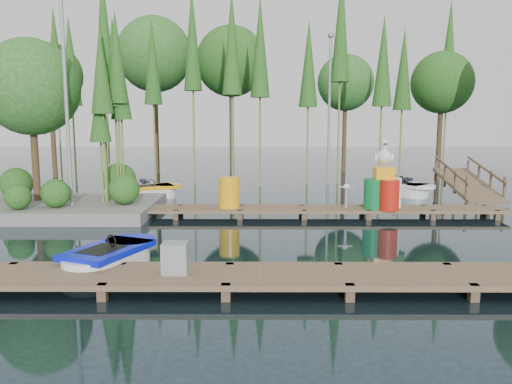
{
  "coord_description": "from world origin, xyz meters",
  "views": [
    {
      "loc": [
        0.56,
        -13.44,
        3.12
      ],
      "look_at": [
        0.5,
        0.5,
        1.1
      ],
      "focal_mm": 35.0,
      "sensor_mm": 36.0,
      "label": 1
    }
  ],
  "objects_px": {
    "island": "(52,118)",
    "utility_cabinet": "(175,258)",
    "boat_yellow_far": "(150,192)",
    "yellow_barrel": "(229,192)",
    "drum_cluster": "(384,189)",
    "boat_blue": "(110,260)"
  },
  "relations": [
    {
      "from": "boat_blue",
      "to": "boat_yellow_far",
      "type": "xyz_separation_m",
      "value": [
        -1.26,
        9.7,
        0.03
      ]
    },
    {
      "from": "boat_blue",
      "to": "drum_cluster",
      "type": "relative_size",
      "value": 1.21
    },
    {
      "from": "boat_yellow_far",
      "to": "yellow_barrel",
      "type": "xyz_separation_m",
      "value": [
        3.42,
        -3.82,
        0.53
      ]
    },
    {
      "from": "boat_blue",
      "to": "yellow_barrel",
      "type": "bearing_deg",
      "value": 92.28
    },
    {
      "from": "boat_blue",
      "to": "utility_cabinet",
      "type": "height_order",
      "value": "utility_cabinet"
    },
    {
      "from": "utility_cabinet",
      "to": "yellow_barrel",
      "type": "bearing_deg",
      "value": 85.14
    },
    {
      "from": "island",
      "to": "drum_cluster",
      "type": "xyz_separation_m",
      "value": [
        10.9,
        -0.95,
        -2.23
      ]
    },
    {
      "from": "island",
      "to": "utility_cabinet",
      "type": "distance_m",
      "value": 9.79
    },
    {
      "from": "yellow_barrel",
      "to": "drum_cluster",
      "type": "relative_size",
      "value": 0.45
    },
    {
      "from": "yellow_barrel",
      "to": "drum_cluster",
      "type": "height_order",
      "value": "drum_cluster"
    },
    {
      "from": "island",
      "to": "utility_cabinet",
      "type": "height_order",
      "value": "island"
    },
    {
      "from": "boat_yellow_far",
      "to": "drum_cluster",
      "type": "height_order",
      "value": "drum_cluster"
    },
    {
      "from": "boat_yellow_far",
      "to": "drum_cluster",
      "type": "bearing_deg",
      "value": -30.29
    },
    {
      "from": "yellow_barrel",
      "to": "island",
      "type": "bearing_deg",
      "value": 172.39
    },
    {
      "from": "drum_cluster",
      "to": "utility_cabinet",
      "type": "bearing_deg",
      "value": -129.17
    },
    {
      "from": "boat_yellow_far",
      "to": "utility_cabinet",
      "type": "xyz_separation_m",
      "value": [
        2.82,
        -10.82,
        0.33
      ]
    },
    {
      "from": "island",
      "to": "boat_yellow_far",
      "type": "relative_size",
      "value": 2.48
    },
    {
      "from": "boat_yellow_far",
      "to": "utility_cabinet",
      "type": "distance_m",
      "value": 11.18
    },
    {
      "from": "utility_cabinet",
      "to": "boat_yellow_far",
      "type": "bearing_deg",
      "value": 104.62
    },
    {
      "from": "yellow_barrel",
      "to": "utility_cabinet",
      "type": "bearing_deg",
      "value": -94.86
    },
    {
      "from": "yellow_barrel",
      "to": "drum_cluster",
      "type": "bearing_deg",
      "value": -1.83
    },
    {
      "from": "island",
      "to": "boat_yellow_far",
      "type": "height_order",
      "value": "island"
    }
  ]
}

